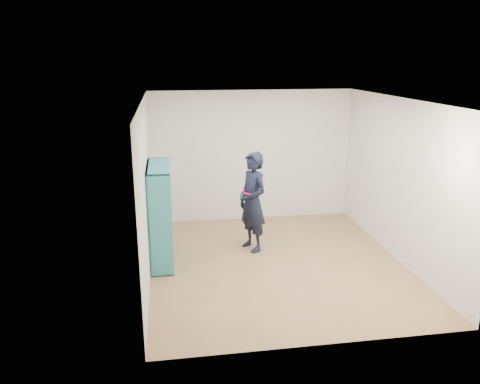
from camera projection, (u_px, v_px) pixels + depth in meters
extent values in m
plane|color=#986745|center=(276.00, 263.00, 7.55)|extent=(4.50, 4.50, 0.00)
plane|color=white|center=(280.00, 100.00, 6.83)|extent=(4.50, 4.50, 0.00)
cube|color=silver|center=(146.00, 192.00, 6.89)|extent=(0.02, 4.50, 2.60)
cube|color=silver|center=(400.00, 181.00, 7.49)|extent=(0.02, 4.50, 2.60)
cube|color=silver|center=(252.00, 156.00, 9.32)|extent=(4.00, 0.02, 2.60)
cube|color=silver|center=(327.00, 241.00, 5.06)|extent=(4.00, 0.02, 2.60)
cube|color=teal|center=(160.00, 227.00, 6.88)|extent=(0.35, 0.02, 1.60)
cube|color=teal|center=(161.00, 203.00, 8.00)|extent=(0.35, 0.02, 1.60)
cube|color=teal|center=(163.00, 260.00, 7.66)|extent=(0.35, 1.20, 0.02)
cube|color=teal|center=(158.00, 166.00, 7.22)|extent=(0.35, 1.20, 0.02)
cube|color=teal|center=(150.00, 215.00, 7.41)|extent=(0.02, 1.20, 1.60)
cube|color=teal|center=(161.00, 218.00, 7.26)|extent=(0.32, 0.02, 1.55)
cube|color=teal|center=(161.00, 210.00, 7.62)|extent=(0.32, 0.02, 1.55)
cube|color=teal|center=(162.00, 237.00, 7.55)|extent=(0.32, 1.15, 0.02)
cube|color=teal|center=(161.00, 214.00, 7.44)|extent=(0.32, 1.15, 0.02)
cube|color=teal|center=(159.00, 191.00, 7.33)|extent=(0.32, 1.15, 0.02)
cube|color=beige|center=(164.00, 267.00, 7.28)|extent=(0.22, 0.14, 0.06)
cube|color=black|center=(163.00, 238.00, 7.09)|extent=(0.18, 0.16, 0.27)
cube|color=maroon|center=(162.00, 216.00, 6.99)|extent=(0.18, 0.16, 0.20)
cube|color=silver|center=(160.00, 194.00, 6.95)|extent=(0.22, 0.14, 0.08)
cube|color=navy|center=(164.00, 254.00, 7.57)|extent=(0.18, 0.16, 0.21)
cube|color=brown|center=(163.00, 231.00, 7.46)|extent=(0.18, 0.16, 0.21)
cube|color=#BFB28C|center=(162.00, 212.00, 7.42)|extent=(0.22, 0.14, 0.06)
cube|color=#26594C|center=(161.00, 184.00, 7.24)|extent=(0.18, 0.16, 0.23)
cube|color=beige|center=(164.00, 243.00, 7.93)|extent=(0.18, 0.16, 0.26)
cube|color=black|center=(163.00, 226.00, 7.89)|extent=(0.22, 0.14, 0.08)
cube|color=maroon|center=(162.00, 199.00, 7.71)|extent=(0.18, 0.16, 0.29)
cube|color=silver|center=(161.00, 177.00, 7.61)|extent=(0.18, 0.16, 0.24)
imported|color=black|center=(253.00, 202.00, 7.89)|extent=(0.63, 0.73, 1.71)
torus|color=#AF0D4E|center=(253.00, 192.00, 7.84)|extent=(0.47, 0.47, 0.04)
cube|color=silver|center=(242.00, 196.00, 7.85)|extent=(0.07, 0.10, 0.14)
cube|color=black|center=(242.00, 196.00, 7.85)|extent=(0.07, 0.09, 0.14)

